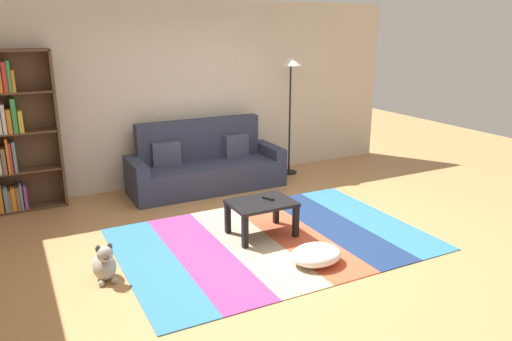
{
  "coord_description": "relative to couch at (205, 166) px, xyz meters",
  "views": [
    {
      "loc": [
        -2.65,
        -4.51,
        2.33
      ],
      "look_at": [
        -0.04,
        0.54,
        0.65
      ],
      "focal_mm": 34.38,
      "sensor_mm": 36.0,
      "label": 1
    }
  ],
  "objects": [
    {
      "name": "rug",
      "position": [
        -0.02,
        -2.09,
        -0.33
      ],
      "size": [
        3.37,
        2.34,
        0.01
      ],
      "color": "teal",
      "rests_on": "ground_plane"
    },
    {
      "name": "couch",
      "position": [
        0.0,
        0.0,
        0.0
      ],
      "size": [
        2.26,
        0.8,
        1.0
      ],
      "color": "#2D3347",
      "rests_on": "ground_plane"
    },
    {
      "name": "pouf",
      "position": [
        0.08,
        -2.81,
        -0.23
      ],
      "size": [
        0.54,
        0.44,
        0.19
      ],
      "primitive_type": "ellipsoid",
      "color": "white",
      "rests_on": "rug"
    },
    {
      "name": "standing_lamp",
      "position": [
        1.5,
        0.1,
        1.23
      ],
      "size": [
        0.32,
        0.32,
        1.88
      ],
      "color": "black",
      "rests_on": "ground_plane"
    },
    {
      "name": "bookshelf",
      "position": [
        -2.49,
        0.28,
        0.68
      ],
      "size": [
        0.9,
        0.28,
        2.06
      ],
      "color": "brown",
      "rests_on": "ground_plane"
    },
    {
      "name": "back_wall",
      "position": [
        0.12,
        0.53,
        1.01
      ],
      "size": [
        6.8,
        0.1,
        2.7
      ],
      "primitive_type": "cube",
      "color": "beige",
      "rests_on": "ground_plane"
    },
    {
      "name": "dog",
      "position": [
        -1.88,
        -2.14,
        -0.18
      ],
      "size": [
        0.22,
        0.35,
        0.4
      ],
      "color": "#9E998E",
      "rests_on": "ground_plane"
    },
    {
      "name": "tv_remote",
      "position": [
        0.03,
        -1.88,
        0.09
      ],
      "size": [
        0.1,
        0.16,
        0.02
      ],
      "primitive_type": "cube",
      "rotation": [
        0.0,
        0.0,
        0.39
      ],
      "color": "black",
      "rests_on": "coffee_table"
    },
    {
      "name": "ground_plane",
      "position": [
        0.12,
        -2.02,
        -0.34
      ],
      "size": [
        14.0,
        14.0,
        0.0
      ],
      "primitive_type": "plane",
      "color": "#B27F4C"
    },
    {
      "name": "coffee_table",
      "position": [
        -0.07,
        -1.92,
        0.01
      ],
      "size": [
        0.72,
        0.53,
        0.41
      ],
      "color": "black",
      "rests_on": "rug"
    }
  ]
}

